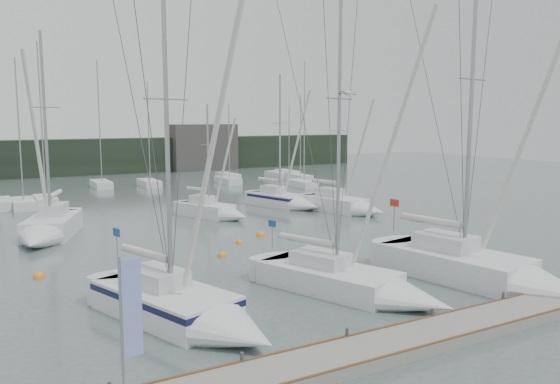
{
  "coord_description": "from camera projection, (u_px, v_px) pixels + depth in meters",
  "views": [
    {
      "loc": [
        -12.8,
        -18.58,
        7.85
      ],
      "look_at": [
        0.43,
        5.0,
        4.21
      ],
      "focal_mm": 35.0,
      "sensor_mm": 36.0,
      "label": 1
    }
  ],
  "objects": [
    {
      "name": "ground",
      "position": [
        328.0,
        304.0,
        23.31
      ],
      "size": [
        160.0,
        160.0,
        0.0
      ],
      "primitive_type": "plane",
      "color": "#4C5C5A",
      "rests_on": "ground"
    },
    {
      "name": "dock",
      "position": [
        410.0,
        340.0,
        18.97
      ],
      "size": [
        24.0,
        2.0,
        0.4
      ],
      "primitive_type": "cube",
      "color": "slate",
      "rests_on": "ground"
    },
    {
      "name": "far_treeline",
      "position": [
        79.0,
        157.0,
        76.57
      ],
      "size": [
        90.0,
        4.0,
        5.0
      ],
      "primitive_type": "cube",
      "color": "black",
      "rests_on": "ground"
    },
    {
      "name": "far_building_right",
      "position": [
        204.0,
        147.0,
        83.43
      ],
      "size": [
        10.0,
        3.0,
        7.0
      ],
      "primitive_type": "cube",
      "color": "#3E3C39",
      "rests_on": "ground"
    },
    {
      "name": "mast_forest",
      "position": [
        73.0,
        187.0,
        59.1
      ],
      "size": [
        55.6,
        23.64,
        14.77
      ],
      "color": "silver",
      "rests_on": "ground"
    },
    {
      "name": "sailboat_near_left",
      "position": [
        192.0,
        312.0,
        20.59
      ],
      "size": [
        5.65,
        9.43,
        14.5
      ],
      "rotation": [
        0.0,
        0.0,
        0.33
      ],
      "color": "silver",
      "rests_on": "ground"
    },
    {
      "name": "sailboat_near_center",
      "position": [
        367.0,
        287.0,
        23.94
      ],
      "size": [
        6.0,
        9.66,
        14.85
      ],
      "rotation": [
        0.0,
        0.0,
        0.37
      ],
      "color": "silver",
      "rests_on": "ground"
    },
    {
      "name": "sailboat_near_right",
      "position": [
        496.0,
        274.0,
        25.55
      ],
      "size": [
        5.21,
        10.85,
        16.43
      ],
      "rotation": [
        0.0,
        0.0,
        0.19
      ],
      "color": "silver",
      "rests_on": "ground"
    },
    {
      "name": "sailboat_mid_b",
      "position": [
        46.0,
        231.0,
        35.34
      ],
      "size": [
        5.45,
        8.55,
        14.32
      ],
      "rotation": [
        0.0,
        0.0,
        -0.36
      ],
      "color": "silver",
      "rests_on": "ground"
    },
    {
      "name": "sailboat_mid_c",
      "position": [
        217.0,
        212.0,
        43.28
      ],
      "size": [
        4.63,
        7.0,
        9.64
      ],
      "rotation": [
        0.0,
        0.0,
        0.41
      ],
      "color": "silver",
      "rests_on": "ground"
    },
    {
      "name": "sailboat_mid_d",
      "position": [
        288.0,
        201.0,
        48.36
      ],
      "size": [
        4.48,
        7.94,
        12.49
      ],
      "rotation": [
        0.0,
        0.0,
        0.28
      ],
      "color": "silver",
      "rests_on": "ground"
    },
    {
      "name": "sailboat_mid_e",
      "position": [
        348.0,
        206.0,
        45.68
      ],
      "size": [
        4.44,
        8.41,
        11.42
      ],
      "rotation": [
        0.0,
        0.0,
        0.25
      ],
      "color": "silver",
      "rests_on": "ground"
    },
    {
      "name": "buoy_a",
      "position": [
        222.0,
        256.0,
        31.39
      ],
      "size": [
        0.53,
        0.53,
        0.53
      ],
      "primitive_type": "sphere",
      "color": "orange",
      "rests_on": "ground"
    },
    {
      "name": "buoy_b",
      "position": [
        260.0,
        235.0,
        36.95
      ],
      "size": [
        0.6,
        0.6,
        0.6
      ],
      "primitive_type": "sphere",
      "color": "orange",
      "rests_on": "ground"
    },
    {
      "name": "buoy_c",
      "position": [
        39.0,
        277.0,
        27.22
      ],
      "size": [
        0.56,
        0.56,
        0.56
      ],
      "primitive_type": "sphere",
      "color": "orange",
      "rests_on": "ground"
    },
    {
      "name": "dock_banner",
      "position": [
        128.0,
        316.0,
        14.2
      ],
      "size": [
        0.6,
        0.1,
        3.96
      ],
      "rotation": [
        0.0,
        0.0,
        0.08
      ],
      "color": "#919398",
      "rests_on": "dock"
    },
    {
      "name": "seagull",
      "position": [
        348.0,
        93.0,
        23.64
      ],
      "size": [
        1.06,
        0.52,
        0.21
      ],
      "rotation": [
        0.0,
        0.0,
        0.3
      ],
      "color": "white",
      "rests_on": "ground"
    },
    {
      "name": "buoy_d",
      "position": [
        239.0,
        243.0,
        34.75
      ],
      "size": [
        0.45,
        0.45,
        0.45
      ],
      "primitive_type": "sphere",
      "color": "orange",
      "rests_on": "ground"
    }
  ]
}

